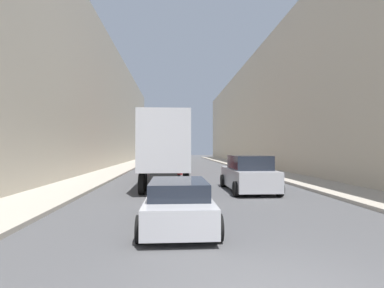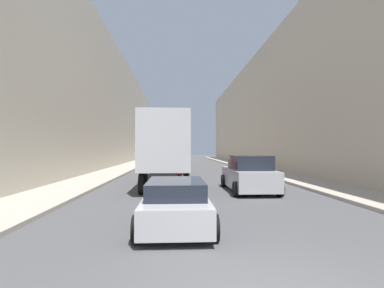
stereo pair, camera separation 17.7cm
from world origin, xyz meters
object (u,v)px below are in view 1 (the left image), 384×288
semi_truck (167,147)px  sedan_car (178,203)px  suv_car (248,174)px  traffic_signal_gantry (151,126)px

semi_truck → sedan_car: semi_truck is taller
semi_truck → sedan_car: (0.57, -11.67, -1.63)m
semi_truck → sedan_car: size_ratio=3.26×
suv_car → semi_truck: bearing=130.1°
semi_truck → traffic_signal_gantry: 15.57m
suv_car → traffic_signal_gantry: size_ratio=0.70×
semi_truck → traffic_signal_gantry: traffic_signal_gantry is taller
semi_truck → traffic_signal_gantry: size_ratio=2.12×
suv_car → traffic_signal_gantry: (-6.44, 20.29, 3.97)m
semi_truck → suv_car: semi_truck is taller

